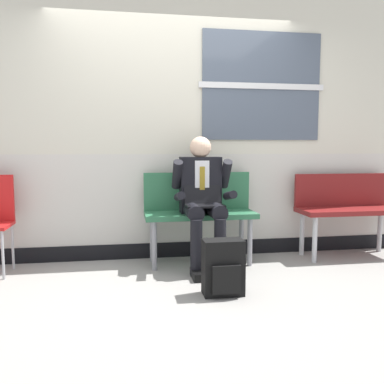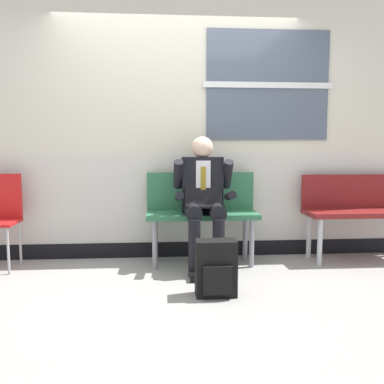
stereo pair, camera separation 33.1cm
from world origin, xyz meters
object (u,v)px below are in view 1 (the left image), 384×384
(backpack, at_px, (223,268))
(person_seated, at_px, (203,197))
(bench_with_person, at_px, (199,208))
(bench_empty, at_px, (347,206))

(backpack, bearing_deg, person_seated, 91.48)
(backpack, bearing_deg, bench_with_person, 91.17)
(bench_empty, relative_size, person_seated, 0.85)
(bench_empty, bearing_deg, backpack, -149.04)
(bench_with_person, bearing_deg, bench_empty, -0.12)
(bench_empty, bearing_deg, person_seated, -173.18)
(bench_with_person, distance_m, backpack, 1.02)
(bench_with_person, height_order, person_seated, person_seated)
(bench_empty, height_order, backpack, bench_empty)
(bench_with_person, xyz_separation_m, person_seated, (-0.00, -0.20, 0.13))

